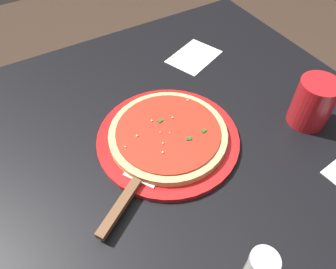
% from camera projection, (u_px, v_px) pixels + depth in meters
% --- Properties ---
extents(ground_plane, '(5.00, 5.00, 0.00)m').
position_uv_depth(ground_plane, '(163.00, 257.00, 1.31)').
color(ground_plane, '#38281E').
extents(restaurant_table, '(1.05, 0.87, 0.77)m').
position_uv_depth(restaurant_table, '(161.00, 168.00, 0.83)').
color(restaurant_table, black).
rests_on(restaurant_table, ground_plane).
extents(serving_plate, '(0.31, 0.31, 0.01)m').
position_uv_depth(serving_plate, '(168.00, 139.00, 0.71)').
color(serving_plate, red).
rests_on(serving_plate, restaurant_table).
extents(pizza, '(0.26, 0.26, 0.02)m').
position_uv_depth(pizza, '(168.00, 134.00, 0.70)').
color(pizza, '#DBB26B').
rests_on(pizza, serving_plate).
extents(pizza_server, '(0.21, 0.16, 0.01)m').
position_uv_depth(pizza_server, '(131.00, 191.00, 0.61)').
color(pizza_server, silver).
rests_on(pizza_server, serving_plate).
extents(cup_tall_drink, '(0.09, 0.09, 0.11)m').
position_uv_depth(cup_tall_drink, '(313.00, 103.00, 0.71)').
color(cup_tall_drink, '#B2191E').
rests_on(cup_tall_drink, restaurant_table).
extents(napkin_loose_left, '(0.17, 0.15, 0.00)m').
position_uv_depth(napkin_loose_left, '(194.00, 57.00, 0.92)').
color(napkin_loose_left, white).
rests_on(napkin_loose_left, restaurant_table).
extents(parmesan_shaker, '(0.05, 0.05, 0.07)m').
position_uv_depth(parmesan_shaker, '(260.00, 268.00, 0.50)').
color(parmesan_shaker, silver).
rests_on(parmesan_shaker, restaurant_table).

